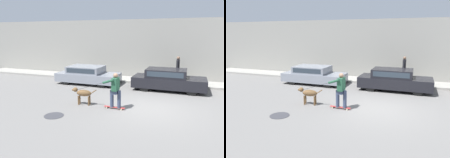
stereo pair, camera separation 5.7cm
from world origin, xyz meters
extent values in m
plane|color=slate|center=(0.00, 0.00, 0.00)|extent=(36.00, 36.00, 0.00)
cube|color=gray|center=(0.00, 6.60, 2.15)|extent=(32.00, 0.30, 4.31)
cube|color=gray|center=(0.00, 5.53, 0.07)|extent=(30.00, 1.81, 0.14)
cylinder|color=black|center=(-3.51, 4.43, 0.30)|extent=(0.61, 0.20, 0.61)
cylinder|color=black|center=(-3.50, 2.84, 0.30)|extent=(0.61, 0.20, 0.61)
cylinder|color=black|center=(-6.05, 4.42, 0.30)|extent=(0.61, 0.20, 0.61)
cylinder|color=black|center=(-6.04, 2.83, 0.30)|extent=(0.61, 0.20, 0.61)
cube|color=gray|center=(-4.78, 3.63, 0.45)|extent=(4.10, 1.85, 0.54)
cube|color=gray|center=(-4.94, 3.63, 0.95)|extent=(2.26, 1.66, 0.45)
cube|color=#28333D|center=(-4.94, 2.80, 0.97)|extent=(1.98, 0.02, 0.29)
cylinder|color=black|center=(1.72, 4.36, 0.31)|extent=(0.62, 0.20, 0.62)
cylinder|color=black|center=(1.72, 2.90, 0.31)|extent=(0.62, 0.20, 0.62)
cylinder|color=black|center=(-0.84, 4.36, 0.31)|extent=(0.62, 0.20, 0.62)
cylinder|color=black|center=(-0.84, 2.90, 0.31)|extent=(0.62, 0.20, 0.62)
cube|color=black|center=(0.44, 3.63, 0.49)|extent=(4.14, 1.70, 0.60)
cube|color=black|center=(0.27, 3.63, 1.02)|extent=(2.27, 1.53, 0.47)
cube|color=#28333D|center=(0.28, 2.86, 1.05)|extent=(2.00, 0.01, 0.30)
cylinder|color=brown|center=(-3.23, -0.60, 0.22)|extent=(0.07, 0.07, 0.43)
cylinder|color=brown|center=(-3.25, -0.43, 0.22)|extent=(0.07, 0.07, 0.43)
cylinder|color=brown|center=(-2.73, -0.55, 0.22)|extent=(0.07, 0.07, 0.43)
cylinder|color=brown|center=(-2.75, -0.38, 0.22)|extent=(0.07, 0.07, 0.43)
ellipsoid|color=brown|center=(-2.99, -0.49, 0.56)|extent=(0.74, 0.38, 0.30)
sphere|color=brown|center=(-3.41, -0.53, 0.70)|extent=(0.22, 0.22, 0.22)
cylinder|color=brown|center=(-3.51, -0.54, 0.68)|extent=(0.13, 0.11, 0.10)
cylinder|color=brown|center=(-2.52, -0.44, 0.65)|extent=(0.29, 0.07, 0.22)
cylinder|color=beige|center=(-1.81, -0.64, 0.04)|extent=(0.07, 0.03, 0.07)
cylinder|color=beige|center=(-1.80, -0.49, 0.04)|extent=(0.07, 0.03, 0.07)
cylinder|color=beige|center=(-1.12, -0.65, 0.04)|extent=(0.07, 0.03, 0.07)
cylinder|color=beige|center=(-1.11, -0.50, 0.04)|extent=(0.07, 0.03, 0.07)
cube|color=#A82D2D|center=(-1.46, -0.57, 0.08)|extent=(0.96, 0.14, 0.02)
cylinder|color=#38425B|center=(-1.58, -0.57, 0.47)|extent=(0.16, 0.16, 0.76)
cylinder|color=#38425B|center=(-1.24, -0.58, 0.47)|extent=(0.16, 0.16, 0.76)
cube|color=#38425B|center=(-1.41, -0.57, 0.77)|extent=(0.20, 0.36, 0.15)
cube|color=#235138|center=(-1.41, -0.57, 1.13)|extent=(0.24, 0.46, 0.56)
sphere|color=#997056|center=(-1.41, -0.57, 1.51)|extent=(0.21, 0.21, 0.21)
cylinder|color=#235138|center=(-1.41, -0.29, 1.10)|extent=(0.10, 0.10, 0.53)
cylinder|color=#235138|center=(-1.66, -0.81, 1.27)|extent=(0.54, 0.18, 0.27)
cylinder|color=black|center=(-2.66, -0.65, 0.93)|extent=(1.51, 0.25, 0.53)
cylinder|color=brown|center=(0.80, 5.72, 0.57)|extent=(0.13, 0.13, 0.85)
cylinder|color=brown|center=(0.79, 5.57, 0.57)|extent=(0.13, 0.13, 0.85)
cube|color=black|center=(0.80, 5.65, 1.30)|extent=(0.20, 0.38, 0.62)
cylinder|color=black|center=(0.81, 5.87, 1.32)|extent=(0.08, 0.08, 0.59)
cylinder|color=black|center=(0.79, 5.42, 1.32)|extent=(0.08, 0.08, 0.59)
sphere|color=brown|center=(0.80, 5.65, 1.72)|extent=(0.21, 0.21, 0.21)
cube|color=black|center=(0.81, 5.87, 0.90)|extent=(0.12, 0.31, 0.24)
cylinder|color=#38383D|center=(-3.48, -2.21, 0.01)|extent=(0.79, 0.79, 0.01)
camera|label=1|loc=(1.58, -9.25, 3.23)|focal=35.00mm
camera|label=2|loc=(1.64, -9.23, 3.23)|focal=35.00mm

